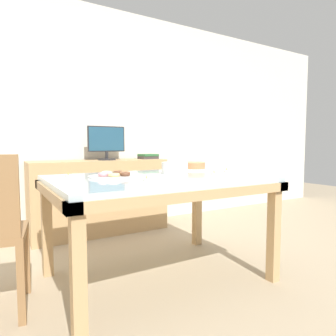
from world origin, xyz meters
TOP-DOWN VIEW (x-y plane):
  - ground_plane at (0.00, 0.00)m, footprint 12.00×12.00m
  - wall_back at (0.00, 1.64)m, footprint 8.00×0.10m
  - dining_table at (0.00, 0.00)m, footprint 1.52×1.06m
  - sideboard at (0.00, 1.34)m, footprint 1.49×0.44m
  - computer_monitor at (0.08, 1.34)m, footprint 0.42×0.20m
  - book_stack at (0.60, 1.34)m, footprint 0.22×0.19m
  - cake_chocolate_round at (0.55, 0.31)m, footprint 0.31×0.31m
  - pastry_platter at (-0.30, 0.08)m, footprint 0.36×0.36m
  - plate_stack at (0.22, 0.11)m, footprint 0.21×0.21m
  - tealight_near_cakes at (-0.20, -0.21)m, footprint 0.04×0.04m
  - tealight_left_edge at (0.42, -0.13)m, footprint 0.04×0.04m
  - tealight_near_front at (-0.58, 0.26)m, footprint 0.04×0.04m
  - tealight_centre at (0.31, 0.36)m, footprint 0.04×0.04m
  - tealight_right_edge at (0.65, -0.01)m, footprint 0.04×0.04m

SIDE VIEW (x-z plane):
  - ground_plane at x=0.00m, z-range 0.00..0.00m
  - sideboard at x=0.00m, z-range 0.00..0.82m
  - dining_table at x=0.00m, z-range 0.29..1.06m
  - tealight_near_cakes at x=-0.20m, z-range 0.75..0.79m
  - tealight_left_edge at x=0.42m, z-range 0.75..0.79m
  - tealight_near_front at x=-0.58m, z-range 0.75..0.79m
  - tealight_centre at x=0.31m, z-range 0.75..0.79m
  - tealight_right_edge at x=0.65m, z-range 0.75..0.79m
  - pastry_platter at x=-0.30m, z-range 0.76..0.80m
  - cake_chocolate_round at x=0.55m, z-range 0.76..0.83m
  - plate_stack at x=0.22m, z-range 0.76..0.85m
  - book_stack at x=0.60m, z-range 0.82..0.88m
  - computer_monitor at x=0.08m, z-range 0.82..1.20m
  - wall_back at x=0.00m, z-range 0.00..2.60m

